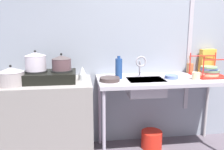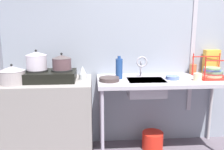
{
  "view_description": "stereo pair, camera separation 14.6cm",
  "coord_description": "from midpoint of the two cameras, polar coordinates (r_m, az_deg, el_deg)",
  "views": [
    {
      "loc": [
        -1.15,
        -1.22,
        1.48
      ],
      "look_at": [
        -0.8,
        1.29,
        0.93
      ],
      "focal_mm": 38.29,
      "sensor_mm": 36.0,
      "label": 1
    },
    {
      "loc": [
        -1.0,
        -1.23,
        1.48
      ],
      "look_at": [
        -0.8,
        1.29,
        0.93
      ],
      "focal_mm": 38.29,
      "sensor_mm": 36.0,
      "label": 2
    }
  ],
  "objects": [
    {
      "name": "pot_on_right_burner",
      "position": [
        2.56,
        -10.3,
        3.05
      ],
      "size": [
        0.2,
        0.2,
        0.18
      ],
      "color": "brown",
      "rests_on": "stove"
    },
    {
      "name": "bottle_by_sink",
      "position": [
        2.63,
        3.29,
        1.57
      ],
      "size": [
        0.08,
        0.08,
        0.25
      ],
      "color": "navy",
      "rests_on": "counter_sink"
    },
    {
      "name": "pot_beside_stove",
      "position": [
        2.56,
        -21.21,
        -0.04
      ],
      "size": [
        0.25,
        0.25,
        0.21
      ],
      "color": "#A69B9B",
      "rests_on": "counter_concrete"
    },
    {
      "name": "frying_pan",
      "position": [
        2.53,
        1.0,
        -1.02
      ],
      "size": [
        0.22,
        0.22,
        0.04
      ],
      "primitive_type": "cylinder",
      "color": "#3E3230",
      "rests_on": "counter_sink"
    },
    {
      "name": "cup_by_rack",
      "position": [
        2.74,
        21.23,
        -0.43
      ],
      "size": [
        0.09,
        0.09,
        0.08
      ],
      "primitive_type": "cylinder",
      "color": "beige",
      "rests_on": "counter_sink"
    },
    {
      "name": "wall_back",
      "position": [
        3.07,
        16.22,
        8.6
      ],
      "size": [
        4.9,
        0.1,
        2.63
      ],
      "primitive_type": "cube",
      "color": "#8B93A0",
      "rests_on": "ground"
    },
    {
      "name": "cereal_box",
      "position": [
        3.17,
        23.83,
        2.92
      ],
      "size": [
        0.2,
        0.09,
        0.29
      ],
      "primitive_type": "cube",
      "rotation": [
        0.0,
        0.0,
        0.09
      ],
      "color": "gold",
      "rests_on": "counter_sink"
    },
    {
      "name": "counter_sink",
      "position": [
        2.74,
        13.85,
        -2.26
      ],
      "size": [
        1.48,
        0.6,
        0.88
      ],
      "color": "#ACA7B0",
      "rests_on": "ground"
    },
    {
      "name": "percolator",
      "position": [
        2.6,
        -5.44,
        0.46
      ],
      "size": [
        0.09,
        0.09,
        0.15
      ],
      "color": "silver",
      "rests_on": "counter_concrete"
    },
    {
      "name": "faucet",
      "position": [
        2.71,
        8.63,
        2.78
      ],
      "size": [
        0.13,
        0.07,
        0.24
      ],
      "color": "#ACA7B0",
      "rests_on": "counter_sink"
    },
    {
      "name": "pot_on_left_burner",
      "position": [
        2.6,
        -16.05,
        3.29
      ],
      "size": [
        0.21,
        0.21,
        0.21
      ],
      "color": "silver",
      "rests_on": "stove"
    },
    {
      "name": "small_bowl_on_drainboard",
      "position": [
        2.72,
        15.76,
        -0.6
      ],
      "size": [
        0.15,
        0.15,
        0.04
      ],
      "primitive_type": "cylinder",
      "color": "#576DA9",
      "rests_on": "counter_sink"
    },
    {
      "name": "sink_basin",
      "position": [
        2.65,
        9.69,
        -3.0
      ],
      "size": [
        0.4,
        0.29,
        0.17
      ],
      "primitive_type": "cube",
      "color": "#ACA7B0",
      "rests_on": "counter_sink"
    },
    {
      "name": "dish_rack",
      "position": [
        2.95,
        24.11,
        0.47
      ],
      "size": [
        0.34,
        0.34,
        0.25
      ],
      "color": "red",
      "rests_on": "counter_sink"
    },
    {
      "name": "bucket_on_floor",
      "position": [
        3.02,
        11.08,
        -15.13
      ],
      "size": [
        0.25,
        0.25,
        0.21
      ],
      "primitive_type": "cylinder",
      "color": "red",
      "rests_on": "ground"
    },
    {
      "name": "stove",
      "position": [
        2.6,
        -13.04,
        -0.12
      ],
      "size": [
        0.54,
        0.35,
        0.12
      ],
      "color": "black",
      "rests_on": "counter_concrete"
    },
    {
      "name": "counter_concrete",
      "position": [
        2.76,
        -13.82,
        -10.31
      ],
      "size": [
        0.99,
        0.6,
        0.88
      ],
      "primitive_type": "cube",
      "color": "gray",
      "rests_on": "ground"
    },
    {
      "name": "wall_metal_strip",
      "position": [
        3.09,
        20.37,
        10.79
      ],
      "size": [
        0.05,
        0.01,
        2.1
      ],
      "primitive_type": "cube",
      "color": "#ACA7B0"
    },
    {
      "name": "utensil_jar",
      "position": [
        3.08,
        20.07,
        1.37
      ],
      "size": [
        0.08,
        0.08,
        0.21
      ],
      "color": "#9E683F",
      "rests_on": "counter_sink"
    }
  ]
}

